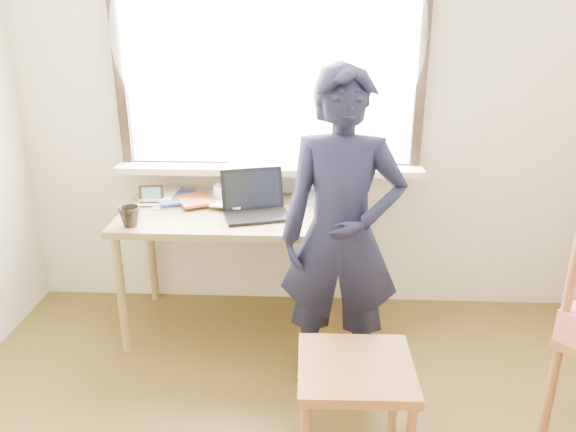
{
  "coord_description": "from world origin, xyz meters",
  "views": [
    {
      "loc": [
        0.07,
        -1.37,
        1.87
      ],
      "look_at": [
        -0.04,
        0.95,
        0.99
      ],
      "focal_mm": 35.0,
      "sensor_mm": 36.0,
      "label": 1
    }
  ],
  "objects_px": {
    "desk": "(243,224)",
    "work_chair": "(355,380)",
    "mug_white": "(224,194)",
    "mug_dark": "(130,217)",
    "laptop": "(255,204)",
    "person": "(341,236)"
  },
  "relations": [
    {
      "from": "laptop",
      "to": "mug_dark",
      "type": "bearing_deg",
      "value": -161.53
    },
    {
      "from": "desk",
      "to": "mug_dark",
      "type": "bearing_deg",
      "value": -156.74
    },
    {
      "from": "person",
      "to": "laptop",
      "type": "bearing_deg",
      "value": 138.59
    },
    {
      "from": "work_chair",
      "to": "mug_white",
      "type": "bearing_deg",
      "value": 120.46
    },
    {
      "from": "mug_white",
      "to": "mug_dark",
      "type": "height_order",
      "value": "same"
    },
    {
      "from": "laptop",
      "to": "mug_dark",
      "type": "xyz_separation_m",
      "value": [
        -0.65,
        -0.22,
        -0.0
      ]
    },
    {
      "from": "mug_white",
      "to": "mug_dark",
      "type": "bearing_deg",
      "value": -137.15
    },
    {
      "from": "laptop",
      "to": "mug_white",
      "type": "distance_m",
      "value": 0.28
    },
    {
      "from": "desk",
      "to": "person",
      "type": "relative_size",
      "value": 0.86
    },
    {
      "from": "mug_white",
      "to": "mug_dark",
      "type": "xyz_separation_m",
      "value": [
        -0.45,
        -0.41,
        0.0
      ]
    },
    {
      "from": "mug_dark",
      "to": "person",
      "type": "height_order",
      "value": "person"
    },
    {
      "from": "desk",
      "to": "mug_white",
      "type": "bearing_deg",
      "value": 128.58
    },
    {
      "from": "mug_white",
      "to": "work_chair",
      "type": "relative_size",
      "value": 0.28
    },
    {
      "from": "mug_white",
      "to": "work_chair",
      "type": "distance_m",
      "value": 1.47
    },
    {
      "from": "laptop",
      "to": "person",
      "type": "height_order",
      "value": "person"
    },
    {
      "from": "work_chair",
      "to": "person",
      "type": "xyz_separation_m",
      "value": [
        -0.05,
        0.56,
        0.41
      ]
    },
    {
      "from": "work_chair",
      "to": "laptop",
      "type": "bearing_deg",
      "value": 116.63
    },
    {
      "from": "laptop",
      "to": "work_chair",
      "type": "distance_m",
      "value": 1.22
    },
    {
      "from": "desk",
      "to": "work_chair",
      "type": "relative_size",
      "value": 2.9
    },
    {
      "from": "work_chair",
      "to": "mug_dark",
      "type": "bearing_deg",
      "value": 145.18
    },
    {
      "from": "desk",
      "to": "person",
      "type": "xyz_separation_m",
      "value": [
        0.54,
        -0.5,
        0.14
      ]
    },
    {
      "from": "mug_white",
      "to": "work_chair",
      "type": "height_order",
      "value": "mug_white"
    }
  ]
}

